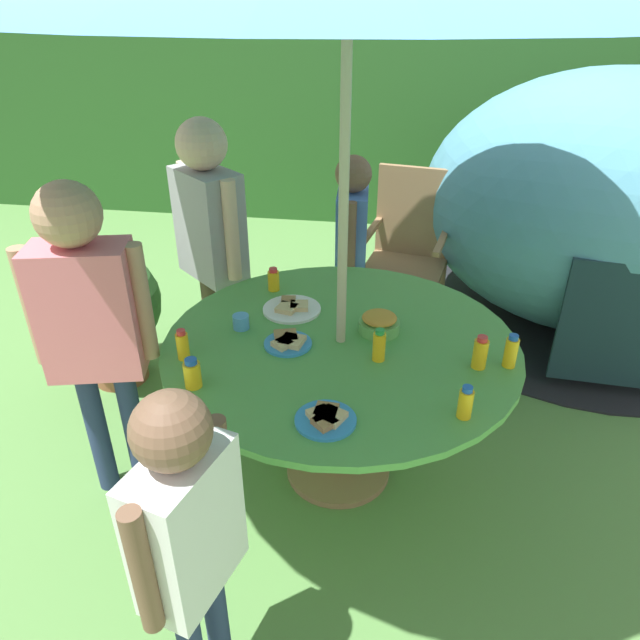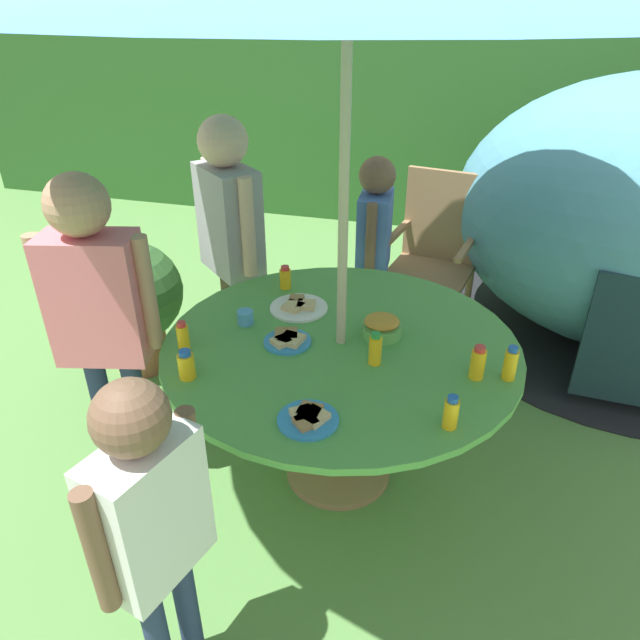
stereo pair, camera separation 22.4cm
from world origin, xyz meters
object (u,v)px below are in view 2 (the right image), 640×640
object	(u,v)px
potted_plant	(133,298)
snack_bowl	(382,327)
child_in_grey_shirt	(229,221)
juice_bottle_mid_left	(285,278)
wooden_chair	(434,252)
juice_bottle_center_front	(451,413)
juice_bottle_near_right	(510,364)
child_in_blue_shirt	(374,233)
plate_back_edge	(308,418)
plate_far_right	(287,340)
juice_bottle_mid_right	(183,337)
child_in_white_shirt	(150,512)
child_in_pink_shirt	(97,299)
juice_bottle_center_back	(478,363)
garden_table	(340,366)
cup_near	(245,317)
plate_far_left	(299,307)
juice_bottle_front_edge	(375,349)
juice_bottle_near_left	(186,365)

from	to	relation	value
potted_plant	snack_bowl	xyz separation A→B (m)	(1.42, -0.44, 0.29)
child_in_grey_shirt	juice_bottle_mid_left	distance (m)	0.47
wooden_chair	juice_bottle_mid_left	xyz separation A→B (m)	(-0.60, -0.94, 0.19)
juice_bottle_center_front	juice_bottle_near_right	bearing A→B (deg)	60.71
wooden_chair	child_in_blue_shirt	distance (m)	0.44
potted_plant	juice_bottle_near_right	xyz separation A→B (m)	(1.91, -0.61, 0.32)
child_in_grey_shirt	plate_back_edge	world-z (taller)	child_in_grey_shirt
wooden_chair	plate_far_right	size ratio (longest dim) A/B	5.37
juice_bottle_mid_right	child_in_white_shirt	bearing A→B (deg)	-69.22
child_in_pink_shirt	juice_bottle_center_back	world-z (taller)	child_in_pink_shirt
garden_table	potted_plant	bearing A→B (deg)	157.47
child_in_pink_shirt	juice_bottle_mid_right	distance (m)	0.36
wooden_chair	plate_back_edge	xyz separation A→B (m)	(-0.23, -1.82, 0.15)
wooden_chair	plate_back_edge	size ratio (longest dim) A/B	5.02
garden_table	juice_bottle_center_back	distance (m)	0.56
cup_near	child_in_grey_shirt	bearing A→B (deg)	117.45
child_in_pink_shirt	juice_bottle_near_right	size ratio (longest dim) A/B	10.28
snack_bowl	juice_bottle_center_back	xyz separation A→B (m)	(0.38, -0.20, 0.02)
juice_bottle_near_right	juice_bottle_mid_left	distance (m)	1.09
plate_far_left	juice_bottle_mid_right	xyz separation A→B (m)	(-0.33, -0.43, 0.05)
potted_plant	child_in_grey_shirt	xyz separation A→B (m)	(0.56, 0.10, 0.46)
child_in_pink_shirt	juice_bottle_front_edge	world-z (taller)	child_in_pink_shirt
child_in_white_shirt	juice_bottle_mid_right	world-z (taller)	child_in_white_shirt
juice_bottle_center_front	juice_bottle_front_edge	size ratio (longest dim) A/B	0.91
child_in_pink_shirt	juice_bottle_front_edge	xyz separation A→B (m)	(1.06, 0.11, -0.11)
child_in_pink_shirt	juice_bottle_center_front	bearing A→B (deg)	-21.26
plate_far_right	juice_bottle_front_edge	xyz separation A→B (m)	(0.35, -0.05, 0.05)
juice_bottle_near_right	juice_bottle_mid_left	world-z (taller)	juice_bottle_near_right
plate_far_right	plate_back_edge	bearing A→B (deg)	-63.90
snack_bowl	plate_back_edge	xyz separation A→B (m)	(-0.13, -0.59, -0.03)
snack_bowl	child_in_grey_shirt	bearing A→B (deg)	148.02
potted_plant	plate_far_right	bearing A→B (deg)	-28.81
juice_bottle_center_front	juice_bottle_mid_right	size ratio (longest dim) A/B	0.96
juice_bottle_near_left	juice_bottle_mid_left	bearing A→B (deg)	81.62
juice_bottle_center_front	wooden_chair	bearing A→B (deg)	96.76
juice_bottle_near_right	cup_near	world-z (taller)	juice_bottle_near_right
juice_bottle_center_back	child_in_grey_shirt	bearing A→B (deg)	149.27
garden_table	cup_near	distance (m)	0.44
snack_bowl	juice_bottle_mid_right	world-z (taller)	juice_bottle_mid_right
child_in_pink_shirt	plate_far_left	xyz separation A→B (m)	(0.67, 0.43, -0.16)
child_in_grey_shirt	child_in_white_shirt	bearing A→B (deg)	-33.20
juice_bottle_front_edge	potted_plant	bearing A→B (deg)	155.86
plate_back_edge	juice_bottle_near_left	xyz separation A→B (m)	(-0.48, 0.12, 0.04)
juice_bottle_near_right	juice_bottle_mid_right	size ratio (longest dim) A/B	1.07
child_in_white_shirt	juice_bottle_center_back	size ratio (longest dim) A/B	8.70
juice_bottle_near_right	juice_bottle_front_edge	world-z (taller)	juice_bottle_near_right
juice_bottle_center_front	juice_bottle_mid_left	bearing A→B (deg)	135.46
wooden_chair	juice_bottle_front_edge	xyz separation A→B (m)	(-0.09, -1.44, 0.20)
juice_bottle_center_front	juice_bottle_center_back	size ratio (longest dim) A/B	0.91
child_in_white_shirt	juice_bottle_mid_left	world-z (taller)	child_in_white_shirt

